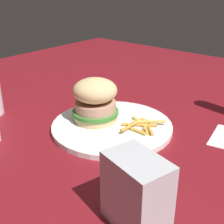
# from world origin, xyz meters

# --- Properties ---
(ground_plane) EXTENTS (1.60, 1.60, 0.00)m
(ground_plane) POSITION_xyz_m (0.00, 0.00, 0.00)
(ground_plane) COLOR maroon
(plate) EXTENTS (0.28, 0.28, 0.01)m
(plate) POSITION_xyz_m (0.01, -0.02, 0.01)
(plate) COLOR white
(plate) RESTS_ON ground_plane
(sandwich) EXTENTS (0.11, 0.11, 0.10)m
(sandwich) POSITION_xyz_m (0.02, -0.07, 0.06)
(sandwich) COLOR tan
(sandwich) RESTS_ON plate
(fries_pile) EXTENTS (0.10, 0.09, 0.01)m
(fries_pile) POSITION_xyz_m (-0.02, 0.04, 0.02)
(fries_pile) COLOR gold
(fries_pile) RESTS_ON plate
(napkin_dispenser) EXTENTS (0.08, 0.10, 0.11)m
(napkin_dispenser) POSITION_xyz_m (0.22, 0.19, 0.05)
(napkin_dispenser) COLOR #B7BABF
(napkin_dispenser) RESTS_ON ground_plane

